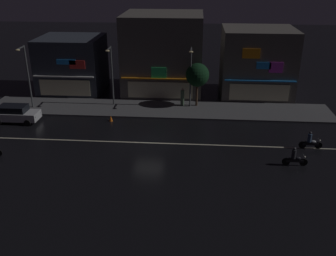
% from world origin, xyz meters
% --- Properties ---
extents(ground_plane, '(140.00, 140.00, 0.00)m').
position_xyz_m(ground_plane, '(0.00, 0.00, 0.00)').
color(ground_plane, black).
extents(lane_divider_stripe, '(33.83, 0.16, 0.01)m').
position_xyz_m(lane_divider_stripe, '(0.00, 0.00, 0.01)').
color(lane_divider_stripe, beige).
rests_on(lane_divider_stripe, ground).
extents(sidewalk_far, '(35.61, 5.09, 0.14)m').
position_xyz_m(sidewalk_far, '(0.00, 8.04, 0.07)').
color(sidewalk_far, '#4C4C4F').
rests_on(sidewalk_far, ground).
extents(storefront_left_block, '(8.90, 8.45, 8.94)m').
position_xyz_m(storefront_left_block, '(-0.00, 14.73, 4.46)').
color(storefront_left_block, '#56514C').
rests_on(storefront_left_block, ground).
extents(storefront_center_block, '(7.11, 6.83, 6.31)m').
position_xyz_m(storefront_center_block, '(-10.68, 13.92, 3.15)').
color(storefront_center_block, '#2D333D').
rests_on(storefront_center_block, ground).
extents(storefront_right_block, '(7.90, 7.17, 7.51)m').
position_xyz_m(storefront_right_block, '(10.68, 14.09, 3.75)').
color(storefront_right_block, '#56514C').
rests_on(storefront_right_block, ground).
extents(streetlamp_west, '(0.44, 1.64, 6.48)m').
position_xyz_m(streetlamp_west, '(-13.18, 7.20, 4.00)').
color(streetlamp_west, '#47494C').
rests_on(streetlamp_west, sidewalk_far).
extents(streetlamp_mid, '(0.44, 1.64, 6.22)m').
position_xyz_m(streetlamp_mid, '(-4.84, 8.64, 3.87)').
color(streetlamp_mid, '#47494C').
rests_on(streetlamp_mid, sidewalk_far).
extents(streetlamp_east, '(0.44, 1.64, 6.25)m').
position_xyz_m(streetlamp_east, '(3.31, 8.65, 3.89)').
color(streetlamp_east, '#47494C').
rests_on(streetlamp_east, sidewalk_far).
extents(pedestrian_on_sidewalk, '(0.39, 0.39, 1.88)m').
position_xyz_m(pedestrian_on_sidewalk, '(2.50, 9.15, 1.01)').
color(pedestrian_on_sidewalk, '#4C664C').
rests_on(pedestrian_on_sidewalk, sidewalk_far).
extents(street_tree, '(2.43, 2.43, 4.56)m').
position_xyz_m(street_tree, '(4.01, 9.22, 3.46)').
color(street_tree, '#473323').
rests_on(street_tree, sidewalk_far).
extents(parked_car_near_kerb, '(4.30, 1.98, 1.67)m').
position_xyz_m(parked_car_near_kerb, '(-13.24, 3.63, 0.87)').
color(parked_car_near_kerb, silver).
rests_on(parked_car_near_kerb, ground).
extents(motorcycle_following, '(1.90, 0.60, 1.52)m').
position_xyz_m(motorcycle_following, '(13.38, -0.02, 0.63)').
color(motorcycle_following, black).
rests_on(motorcycle_following, ground).
extents(motorcycle_opposite_lane, '(1.90, 0.60, 1.52)m').
position_xyz_m(motorcycle_opposite_lane, '(11.44, -3.04, 0.63)').
color(motorcycle_opposite_lane, black).
rests_on(motorcycle_opposite_lane, ground).
extents(traffic_cone, '(0.36, 0.36, 0.55)m').
position_xyz_m(traffic_cone, '(-4.22, 4.55, 0.28)').
color(traffic_cone, orange).
rests_on(traffic_cone, ground).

